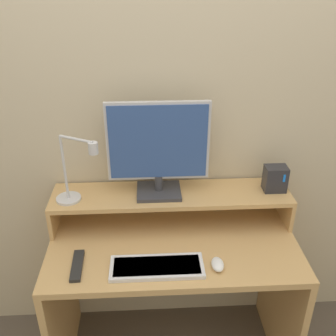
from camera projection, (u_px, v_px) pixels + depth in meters
wall_back at (170, 113)px, 1.83m from camera, size 6.00×0.05×2.50m
desk at (173, 279)px, 1.89m from camera, size 1.13×0.57×0.74m
monitor_shelf at (171, 197)px, 1.86m from camera, size 1.13×0.24×0.16m
monitor at (158, 148)px, 1.75m from camera, size 0.46×0.17×0.45m
desk_lamp at (75, 177)px, 1.72m from camera, size 0.22×0.15×0.32m
router_dock at (275, 179)px, 1.85m from camera, size 0.10×0.08×0.12m
keyboard at (157, 267)px, 1.63m from camera, size 0.39×0.15×0.02m
mouse at (218, 264)px, 1.63m from camera, size 0.05×0.09×0.04m
remote_control at (77, 266)px, 1.64m from camera, size 0.05×0.19×0.02m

